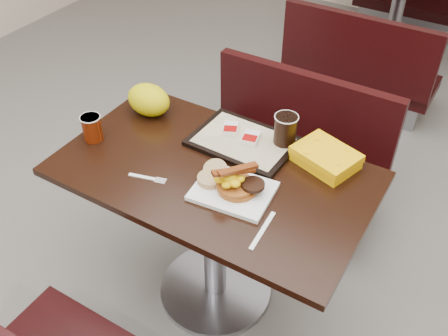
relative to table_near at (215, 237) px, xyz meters
The scene contains 23 objects.
floor 0.38m from the table_near, ahead, with size 6.00×7.00×0.01m, color gray.
table_near is the anchor object (origin of this frame).
bench_near_n 0.70m from the table_near, 90.00° to the left, with size 1.00×0.46×0.72m, color black, non-canonical shape.
table_far 2.60m from the table_near, 90.00° to the left, with size 1.20×0.70×0.75m, color black, non-canonical shape.
bench_far_s 1.90m from the table_near, 90.00° to the left, with size 1.00×0.46×0.72m, color black, non-canonical shape.
platter 0.41m from the table_near, 28.41° to the right, with size 0.28×0.22×0.02m, color white.
pancake_stack 0.43m from the table_near, 23.34° to the right, with size 0.14×0.14×0.03m, color #A2511B.
sausage_patty 0.47m from the table_near, 12.89° to the right, with size 0.08×0.08×0.01m, color black.
scrambled_eggs 0.47m from the table_near, 33.17° to the right, with size 0.09×0.08×0.05m, color yellow.
bacon_strips 0.50m from the table_near, 27.33° to the right, with size 0.16×0.07×0.01m, color #451204, non-canonical shape.
muffin_bottom 0.41m from the table_near, 66.70° to the right, with size 0.09×0.09×0.02m, color tan.
muffin_top 0.42m from the table_near, 48.17° to the right, with size 0.09×0.09×0.02m, color tan.
coffee_cup_near 0.68m from the table_near, behind, with size 0.08×0.08×0.11m, color #892604.
fork 0.46m from the table_near, 140.76° to the right, with size 0.15×0.03×0.00m, color white, non-canonical shape.
knife 0.52m from the table_near, 30.25° to the right, with size 0.19×0.02×0.00m, color white.
condiment_syrup 0.41m from the table_near, 144.94° to the left, with size 0.04×0.03×0.01m, color #C57208.
condiment_ketchup 0.38m from the table_near, 89.65° to the left, with size 0.05×0.03×0.01m, color #8C0504.
tray 0.44m from the table_near, 86.06° to the left, with size 0.41×0.29×0.02m, color black.
hashbrown_sleeve_left 0.47m from the table_near, 104.81° to the left, with size 0.06×0.08×0.02m, color silver.
hashbrown_sleeve_right 0.46m from the table_near, 79.58° to the left, with size 0.06×0.08×0.02m, color silver.
coffee_cup_far 0.56m from the table_near, 59.85° to the left, with size 0.09×0.09×0.12m, color black.
clamshell 0.59m from the table_near, 36.54° to the left, with size 0.23×0.17×0.06m, color #FAB304.
paper_bag 0.65m from the table_near, 157.22° to the left, with size 0.20×0.14×0.14m, color #D3C707.
Camera 1 is at (0.80, -1.25, 2.02)m, focal length 41.22 mm.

